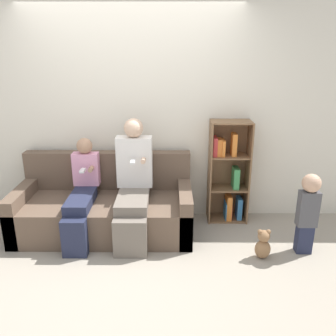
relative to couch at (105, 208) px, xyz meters
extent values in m
plane|color=#9E9384|center=(0.31, -0.55, -0.27)|extent=(14.00, 14.00, 0.00)
cube|color=silver|center=(0.31, 0.47, 1.00)|extent=(10.00, 0.06, 2.55)
cube|color=brown|center=(0.00, -0.13, -0.07)|extent=(1.97, 0.73, 0.40)
cube|color=brown|center=(0.00, 0.32, 0.15)|extent=(1.97, 0.16, 0.86)
cube|color=brown|center=(-0.92, -0.13, 0.00)|extent=(0.14, 0.73, 0.55)
cube|color=brown|center=(0.92, -0.13, 0.00)|extent=(0.14, 0.73, 0.55)
cube|color=#70665B|center=(0.34, -0.55, -0.07)|extent=(0.34, 0.12, 0.40)
cube|color=#70665B|center=(0.34, -0.23, 0.18)|extent=(0.34, 0.53, 0.11)
cube|color=white|center=(0.34, 0.13, 0.53)|extent=(0.40, 0.18, 0.58)
sphere|color=beige|center=(0.34, 0.13, 0.92)|extent=(0.21, 0.21, 0.21)
cylinder|color=beige|center=(0.45, -0.01, 0.58)|extent=(0.05, 0.10, 0.05)
cube|color=white|center=(0.34, -0.06, 0.58)|extent=(0.05, 0.12, 0.02)
cube|color=#232842|center=(-0.22, -0.55, -0.07)|extent=(0.25, 0.12, 0.40)
cube|color=#232842|center=(-0.22, -0.20, 0.18)|extent=(0.25, 0.57, 0.11)
cube|color=#E599BC|center=(-0.22, 0.15, 0.43)|extent=(0.30, 0.13, 0.38)
sphere|color=tan|center=(-0.22, 0.15, 0.70)|extent=(0.18, 0.18, 0.18)
cylinder|color=tan|center=(-0.14, 0.04, 0.47)|extent=(0.05, 0.10, 0.05)
cube|color=white|center=(-0.22, -0.01, 0.47)|extent=(0.05, 0.12, 0.02)
cube|color=#232842|center=(2.14, -0.46, -0.12)|extent=(0.16, 0.12, 0.31)
cube|color=#4C4C51|center=(2.14, -0.46, 0.22)|extent=(0.20, 0.12, 0.38)
sphere|color=tan|center=(2.14, -0.46, 0.50)|extent=(0.19, 0.19, 0.19)
cube|color=brown|center=(1.22, 0.28, 0.34)|extent=(0.02, 0.30, 1.24)
cube|color=brown|center=(1.68, 0.28, 0.34)|extent=(0.02, 0.30, 1.24)
cube|color=brown|center=(1.45, 0.42, 0.34)|extent=(0.47, 0.02, 1.24)
cube|color=brown|center=(1.45, 0.28, -0.27)|extent=(0.44, 0.26, 0.02)
cube|color=brown|center=(1.45, 0.28, 0.14)|extent=(0.44, 0.26, 0.02)
cube|color=brown|center=(1.45, 0.28, 0.55)|extent=(0.44, 0.26, 0.02)
cube|color=brown|center=(1.45, 0.28, 0.95)|extent=(0.44, 0.26, 0.02)
cube|color=orange|center=(1.32, 0.28, 0.66)|extent=(0.05, 0.15, 0.20)
cube|color=orange|center=(1.49, 0.28, 0.69)|extent=(0.05, 0.14, 0.26)
cube|color=#C63838|center=(1.48, 0.28, -0.16)|extent=(0.05, 0.18, 0.20)
cube|color=teal|center=(1.46, 0.28, -0.15)|extent=(0.07, 0.19, 0.21)
cube|color=orange|center=(1.47, 0.28, -0.10)|extent=(0.06, 0.22, 0.31)
cube|color=#429956|center=(1.54, 0.28, 0.28)|extent=(0.07, 0.19, 0.25)
cube|color=orange|center=(1.36, 0.28, 0.65)|extent=(0.04, 0.17, 0.19)
cube|color=teal|center=(1.60, 0.28, -0.12)|extent=(0.06, 0.16, 0.27)
cube|color=#C63838|center=(1.27, 0.28, 0.67)|extent=(0.05, 0.18, 0.22)
ellipsoid|color=#936B47|center=(1.69, -0.58, -0.18)|extent=(0.16, 0.13, 0.20)
sphere|color=#936B47|center=(1.69, -0.58, -0.03)|extent=(0.12, 0.12, 0.12)
sphere|color=#936B47|center=(1.64, -0.58, 0.02)|extent=(0.05, 0.05, 0.05)
sphere|color=#936B47|center=(1.73, -0.58, 0.02)|extent=(0.05, 0.05, 0.05)
camera|label=1|loc=(0.75, -3.72, 1.77)|focal=38.00mm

